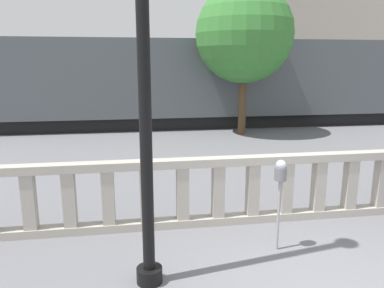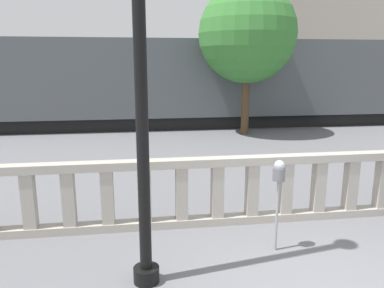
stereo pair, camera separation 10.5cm
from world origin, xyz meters
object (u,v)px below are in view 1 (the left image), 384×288
(train_near, at_px, (237,81))
(train_far, at_px, (110,72))
(parking_meter, at_px, (280,178))
(tree_left, at_px, (244,34))

(train_near, relative_size, train_far, 1.14)
(train_near, bearing_deg, parking_meter, -102.77)
(train_near, xyz_separation_m, train_far, (-6.17, 12.57, 0.10))
(parking_meter, distance_m, train_far, 24.25)
(train_far, bearing_deg, parking_meter, -81.48)
(parking_meter, distance_m, train_near, 11.71)
(train_near, xyz_separation_m, tree_left, (-0.45, -2.32, 1.85))
(parking_meter, bearing_deg, tree_left, 76.75)
(train_far, bearing_deg, tree_left, -68.96)
(train_far, bearing_deg, train_near, -63.85)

